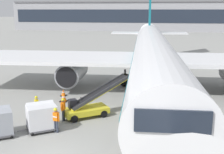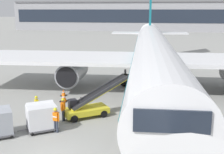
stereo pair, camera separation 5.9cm
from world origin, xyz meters
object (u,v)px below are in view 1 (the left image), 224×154
at_px(baggage_cart_lead, 42,116).
at_px(ground_crew_by_loader, 56,118).
at_px(parked_airplane, 153,54).
at_px(safety_cone_engine_keepout, 64,98).
at_px(safety_cone_wingtip, 63,93).
at_px(ground_crew_marshaller, 37,105).
at_px(ground_crew_by_carts, 63,108).
at_px(belt_loader, 89,105).

bearing_deg(baggage_cart_lead, ground_crew_by_loader, -12.17).
relative_size(parked_airplane, baggage_cart_lead, 17.75).
relative_size(ground_crew_by_loader, safety_cone_engine_keepout, 2.35).
bearing_deg(parked_airplane, safety_cone_wingtip, -155.58).
bearing_deg(baggage_cart_lead, ground_crew_marshaller, 121.75).
height_order(baggage_cart_lead, ground_crew_by_carts, baggage_cart_lead).
height_order(ground_crew_marshaller, safety_cone_engine_keepout, ground_crew_marshaller).
bearing_deg(belt_loader, ground_crew_by_carts, -142.63).
bearing_deg(safety_cone_engine_keepout, ground_crew_by_loader, -74.92).
relative_size(ground_crew_by_loader, ground_crew_by_carts, 1.00).
relative_size(belt_loader, ground_crew_by_loader, 2.88).
distance_m(ground_crew_marshaller, safety_cone_engine_keepout, 4.36).
xyz_separation_m(ground_crew_by_carts, safety_cone_engine_keepout, (-1.55, 4.50, -0.64)).
bearing_deg(ground_crew_by_carts, baggage_cart_lead, -114.46).
distance_m(parked_airplane, ground_crew_marshaller, 13.08).
bearing_deg(safety_cone_engine_keepout, ground_crew_marshaller, -98.51).
bearing_deg(safety_cone_wingtip, belt_loader, -52.31).
xyz_separation_m(belt_loader, safety_cone_wingtip, (-3.80, 4.92, -0.57)).
bearing_deg(ground_crew_by_carts, safety_cone_engine_keepout, 109.07).
relative_size(belt_loader, ground_crew_marshaller, 2.88).
distance_m(ground_crew_by_loader, safety_cone_engine_keepout, 6.91).
relative_size(parked_airplane, ground_crew_by_carts, 27.51).
bearing_deg(belt_loader, safety_cone_wingtip, 127.69).
height_order(ground_crew_by_loader, safety_cone_engine_keepout, ground_crew_by_loader).
height_order(parked_airplane, safety_cone_wingtip, parked_airplane).
bearing_deg(ground_crew_marshaller, ground_crew_by_loader, -44.37).
bearing_deg(belt_loader, parked_airplane, 62.59).
xyz_separation_m(parked_airplane, ground_crew_by_loader, (-5.90, -12.09, -2.70)).
height_order(belt_loader, ground_crew_marshaller, belt_loader).
bearing_deg(safety_cone_wingtip, safety_cone_engine_keepout, -69.88).
relative_size(ground_crew_by_carts, safety_cone_engine_keepout, 2.35).
xyz_separation_m(ground_crew_marshaller, safety_cone_wingtip, (0.03, 5.94, -0.69)).
relative_size(baggage_cart_lead, safety_cone_wingtip, 4.31).
xyz_separation_m(parked_airplane, safety_cone_engine_keepout, (-7.70, -5.44, -3.33)).
bearing_deg(baggage_cart_lead, belt_loader, 51.61).
height_order(parked_airplane, ground_crew_marshaller, parked_airplane).
distance_m(parked_airplane, safety_cone_wingtip, 9.73).
distance_m(belt_loader, ground_crew_by_carts, 2.06).
bearing_deg(safety_cone_wingtip, baggage_cart_lead, -80.88).
xyz_separation_m(baggage_cart_lead, ground_crew_by_loader, (1.11, -0.24, -0.00)).
bearing_deg(safety_cone_engine_keepout, safety_cone_wingtip, 110.12).
bearing_deg(parked_airplane, belt_loader, -117.41).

